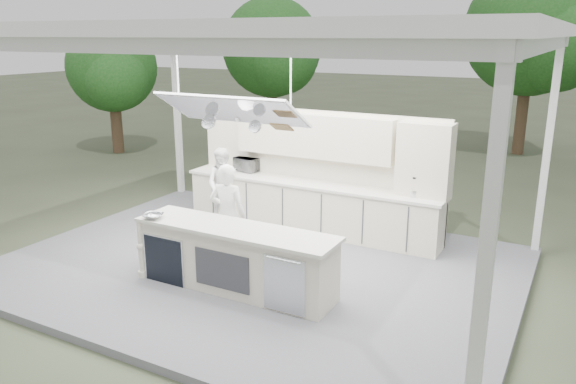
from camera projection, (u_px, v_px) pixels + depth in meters
The scene contains 12 objects.
ground at pixel (257, 271), 9.15m from camera, with size 90.00×90.00×0.00m, color #444E35.
stage_deck at pixel (257, 268), 9.14m from camera, with size 8.00×6.00×0.12m, color #5A5B5F.
tent at pixel (253, 35), 8.13m from camera, with size 8.20×6.20×3.86m.
demo_island at pixel (234, 258), 8.14m from camera, with size 3.10×0.79×0.95m.
back_counter at pixel (309, 206), 10.60m from camera, with size 5.08×0.72×0.95m.
back_wall_unit at pixel (337, 156), 10.31m from camera, with size 5.05×0.48×2.25m.
tree_cluster at pixel (424, 50), 16.60m from camera, with size 19.55×9.40×5.85m.
head_chef at pixel (228, 216), 8.87m from camera, with size 0.61×0.40×1.68m, color white.
sous_chef at pixel (224, 186), 10.97m from camera, with size 0.73×0.57×1.50m, color white.
toaster_oven at pixel (247, 164), 11.27m from camera, with size 0.50×0.34×0.27m, color #B8BABF.
bowl_large at pixel (153, 216), 8.39m from camera, with size 0.29×0.29×0.07m, color silver.
bowl_small at pixel (153, 216), 8.38m from camera, with size 0.24×0.24×0.07m, color silver.
Camera 1 is at (4.48, -7.19, 3.73)m, focal length 35.00 mm.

